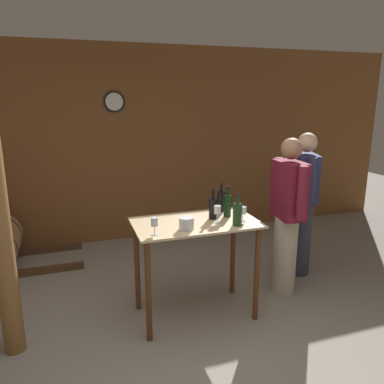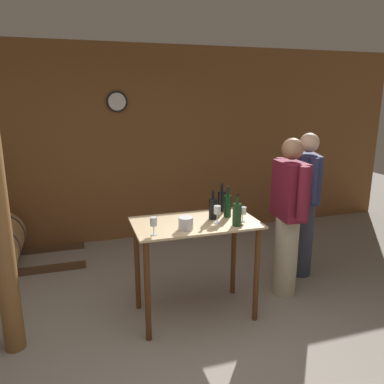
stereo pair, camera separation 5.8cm
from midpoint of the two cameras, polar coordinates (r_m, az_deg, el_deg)
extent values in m
plane|color=gray|center=(3.07, 1.18, -26.47)|extent=(14.00, 14.00, 0.00)
cube|color=brown|center=(5.31, -9.82, 6.99)|extent=(8.40, 0.05, 2.70)
cylinder|color=black|center=(5.21, -12.09, 13.31)|extent=(0.28, 0.03, 0.28)
cylinder|color=white|center=(5.19, -12.07, 13.31)|extent=(0.23, 0.01, 0.23)
cube|color=#D1B284|center=(3.36, 0.04, -4.71)|extent=(1.11, 0.64, 0.02)
cylinder|color=#593319|center=(3.20, -7.20, -14.88)|extent=(0.05, 0.05, 0.90)
cylinder|color=#593319|center=(3.50, 9.36, -12.28)|extent=(0.05, 0.05, 0.90)
cylinder|color=#593319|center=(3.65, -8.84, -11.06)|extent=(0.05, 0.05, 0.90)
cylinder|color=#593319|center=(3.92, 5.83, -9.15)|extent=(0.05, 0.05, 0.90)
cylinder|color=black|center=(3.40, 2.70, -2.56)|extent=(0.07, 0.07, 0.19)
cylinder|color=black|center=(3.37, 2.73, -0.31)|extent=(0.02, 0.02, 0.08)
cylinder|color=black|center=(3.36, 2.74, 0.20)|extent=(0.03, 0.03, 0.02)
cylinder|color=#193819|center=(3.25, 6.41, -3.41)|extent=(0.08, 0.08, 0.20)
cylinder|color=#193819|center=(3.21, 6.48, -0.98)|extent=(0.02, 0.02, 0.09)
cylinder|color=black|center=(3.20, 6.50, -0.39)|extent=(0.03, 0.03, 0.02)
cylinder|color=black|center=(3.47, 4.94, -2.16)|extent=(0.07, 0.07, 0.20)
cylinder|color=black|center=(3.44, 4.99, 0.17)|extent=(0.02, 0.02, 0.09)
cylinder|color=black|center=(3.43, 5.00, 0.72)|extent=(0.03, 0.03, 0.02)
cylinder|color=black|center=(3.65, 4.02, -1.38)|extent=(0.08, 0.08, 0.20)
cylinder|color=black|center=(3.61, 4.05, 0.76)|extent=(0.02, 0.02, 0.08)
cylinder|color=black|center=(3.61, 4.06, 1.24)|extent=(0.03, 0.03, 0.02)
cylinder|color=silver|center=(3.06, -6.24, -6.47)|extent=(0.06, 0.06, 0.00)
cylinder|color=silver|center=(3.05, -6.26, -5.80)|extent=(0.01, 0.01, 0.07)
cylinder|color=silver|center=(3.02, -6.30, -4.53)|extent=(0.06, 0.06, 0.07)
cylinder|color=silver|center=(3.33, 3.38, -4.67)|extent=(0.06, 0.06, 0.00)
cylinder|color=silver|center=(3.32, 3.39, -3.97)|extent=(0.01, 0.01, 0.08)
cylinder|color=silver|center=(3.29, 3.41, -2.71)|extent=(0.06, 0.06, 0.07)
cylinder|color=silver|center=(3.39, 7.24, -4.42)|extent=(0.06, 0.06, 0.00)
cylinder|color=silver|center=(3.38, 7.25, -3.85)|extent=(0.01, 0.01, 0.07)
cylinder|color=silver|center=(3.36, 7.29, -2.78)|extent=(0.06, 0.06, 0.06)
cylinder|color=silver|center=(3.15, -1.38, -4.81)|extent=(0.13, 0.13, 0.11)
cylinder|color=#B7AD93|center=(4.03, 13.52, -9.35)|extent=(0.24, 0.24, 0.83)
cube|color=maroon|center=(3.81, 14.13, 0.33)|extent=(0.25, 0.42, 0.57)
sphere|color=#9E7051|center=(3.74, 14.51, 6.41)|extent=(0.21, 0.21, 0.21)
cylinder|color=maroon|center=(4.02, 12.53, 1.56)|extent=(0.09, 0.09, 0.51)
cylinder|color=maroon|center=(3.59, 15.97, -0.17)|extent=(0.09, 0.09, 0.51)
cylinder|color=#333847|center=(4.49, 15.81, -6.66)|extent=(0.24, 0.24, 0.88)
cube|color=navy|center=(4.30, 16.44, 2.12)|extent=(0.34, 0.45, 0.52)
sphere|color=beige|center=(4.24, 16.81, 7.24)|extent=(0.21, 0.21, 0.21)
cylinder|color=navy|center=(4.53, 15.68, 3.12)|extent=(0.09, 0.09, 0.47)
cylinder|color=navy|center=(4.06, 17.35, 1.74)|extent=(0.09, 0.09, 0.47)
camera|label=1|loc=(0.03, -90.49, -0.13)|focal=35.00mm
camera|label=2|loc=(0.03, 89.51, 0.13)|focal=35.00mm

